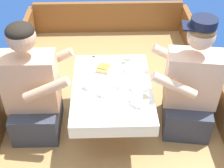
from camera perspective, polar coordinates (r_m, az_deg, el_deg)
ground_plane at (r=2.80m, az=0.05°, el=-12.33°), size 60.00×60.00×0.00m
boat_deck at (r=2.70m, az=0.05°, el=-10.60°), size 1.88×3.43×0.26m
bow_coaming at (r=3.85m, az=-0.69°, el=12.13°), size 1.76×0.06×0.38m
cockpit_table at (r=2.39m, az=0.00°, el=-1.21°), size 0.60×0.85×0.42m
person_port at (r=2.44m, az=-14.23°, el=-1.36°), size 0.52×0.44×0.97m
person_starboard at (r=2.48m, az=14.04°, el=-0.78°), size 0.56×0.50×0.98m
plate_sandwich at (r=2.51m, az=-1.53°, el=2.37°), size 0.21×0.21×0.01m
plate_bread at (r=2.17m, az=-1.51°, el=-4.57°), size 0.16×0.16×0.01m
sandwich at (r=2.49m, az=-1.54°, el=2.88°), size 0.13×0.12×0.05m
bowl_port_near at (r=2.29m, az=-1.43°, el=-1.18°), size 0.11×0.11×0.04m
bowl_starboard_near at (r=2.22m, az=5.16°, el=-2.98°), size 0.14×0.14×0.04m
bowl_center_far at (r=2.52m, az=3.76°, el=2.93°), size 0.13×0.13×0.04m
bowl_port_far at (r=2.33m, az=5.12°, el=-0.48°), size 0.14×0.14×0.04m
coffee_cup_port at (r=2.34m, az=1.59°, el=0.15°), size 0.09×0.06×0.06m
coffee_cup_starboard at (r=2.34m, az=-4.32°, el=-0.08°), size 0.10×0.07×0.06m
tin_can at (r=2.60m, az=2.84°, el=4.46°), size 0.07×0.07×0.05m
utensil_spoon_starboard at (r=2.21m, az=-4.73°, el=-3.81°), size 0.13×0.13×0.01m
utensil_fork_starboard at (r=2.65m, az=-2.68°, el=4.56°), size 0.12×0.14×0.00m
utensil_knife_starboard at (r=2.65m, az=-3.50°, el=4.42°), size 0.12×0.13×0.00m
utensil_knife_port at (r=2.14m, az=1.79°, el=-5.47°), size 0.12×0.13×0.00m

